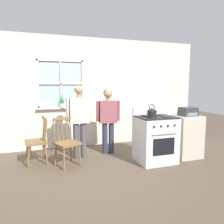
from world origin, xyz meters
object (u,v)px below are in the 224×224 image
object	(u,v)px
potted_plant	(62,104)
stereo	(188,112)
person_teen_center	(108,115)
side_counter	(186,136)
chair_by_window	(37,142)
person_elderly_left	(79,115)
chair_near_wall	(67,143)
stove	(155,139)
kettle	(152,113)

from	to	relation	value
potted_plant	stereo	bearing A→B (deg)	-31.85
person_teen_center	side_counter	xyz separation A→B (m)	(1.51, -0.79, -0.43)
chair_by_window	person_elderly_left	xyz separation A→B (m)	(0.85, 0.06, 0.48)
chair_by_window	chair_near_wall	size ratio (longest dim) A/B	1.00
chair_near_wall	stove	xyz separation A→B (m)	(1.71, -0.37, 0.04)
side_counter	person_elderly_left	bearing A→B (deg)	162.73
person_teen_center	stove	xyz separation A→B (m)	(0.73, -0.83, -0.40)
person_teen_center	potted_plant	size ratio (longest dim) A/B	4.22
chair_by_window	chair_near_wall	bearing A→B (deg)	55.59
person_teen_center	stereo	xyz separation A→B (m)	(1.51, -0.81, 0.11)
chair_by_window	stove	distance (m)	2.34
kettle	stereo	bearing A→B (deg)	8.91
potted_plant	stereo	distance (m)	2.87
stereo	potted_plant	bearing A→B (deg)	148.15
chair_near_wall	stove	distance (m)	1.75
chair_near_wall	kettle	world-z (taller)	kettle
stove	potted_plant	world-z (taller)	potted_plant
chair_by_window	kettle	bearing A→B (deg)	63.19
stereo	side_counter	bearing A→B (deg)	90.00
potted_plant	side_counter	world-z (taller)	potted_plant
stove	side_counter	xyz separation A→B (m)	(0.79, 0.04, -0.02)
chair_near_wall	stereo	size ratio (longest dim) A/B	2.72
chair_near_wall	side_counter	xyz separation A→B (m)	(2.50, -0.33, 0.02)
chair_by_window	person_teen_center	xyz separation A→B (m)	(1.52, 0.17, 0.44)
person_elderly_left	potted_plant	world-z (taller)	person_elderly_left
stereo	person_teen_center	bearing A→B (deg)	151.67
chair_near_wall	kettle	bearing A→B (deg)	-40.94
potted_plant	side_counter	distance (m)	2.93
chair_near_wall	kettle	xyz separation A→B (m)	(1.55, -0.50, 0.59)
chair_by_window	person_elderly_left	bearing A→B (deg)	87.81
person_elderly_left	stereo	bearing A→B (deg)	-18.10
person_elderly_left	person_teen_center	world-z (taller)	person_elderly_left
chair_by_window	chair_near_wall	world-z (taller)	same
chair_by_window	kettle	xyz separation A→B (m)	(2.08, -0.79, 0.59)
kettle	side_counter	xyz separation A→B (m)	(0.95, 0.17, -0.57)
stove	stereo	xyz separation A→B (m)	(0.79, 0.02, 0.51)
chair_by_window	side_counter	xyz separation A→B (m)	(3.03, -0.62, 0.02)
person_teen_center	stereo	size ratio (longest dim) A/B	4.28
person_teen_center	stove	world-z (taller)	person_teen_center
person_teen_center	side_counter	bearing A→B (deg)	-19.73
kettle	stereo	world-z (taller)	kettle
person_teen_center	stereo	distance (m)	1.72
side_counter	chair_by_window	bearing A→B (deg)	168.44
kettle	person_teen_center	bearing A→B (deg)	120.21
person_elderly_left	kettle	bearing A→B (deg)	-34.90
chair_by_window	person_teen_center	world-z (taller)	person_teen_center
chair_by_window	chair_near_wall	distance (m)	0.61
person_elderly_left	stove	distance (m)	1.63
stove	stereo	distance (m)	0.94
chair_near_wall	side_counter	bearing A→B (deg)	-30.55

